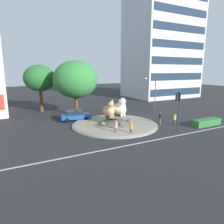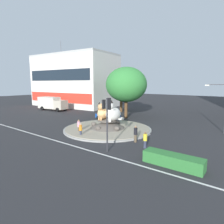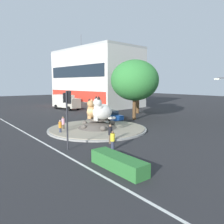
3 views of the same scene
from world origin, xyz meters
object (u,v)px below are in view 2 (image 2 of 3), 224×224
Objects in this scene: shophouse_block at (75,81)px; broadleaf_tree_behind_island at (126,85)px; sedan_on_far_lane at (107,115)px; pedestrian_black_shirt at (136,134)px; cat_statue_calico at (103,113)px; delivery_box_truck at (52,103)px; second_tree_near_tower at (121,84)px; traffic_light_mast at (107,113)px; pedestrian_yellow_shirt at (145,140)px; cat_statue_white at (113,113)px; pedestrian_pink_shirt at (79,126)px; pedestrian_orange_shirt at (81,130)px; streetlight_arm at (223,104)px.

shophouse_block is 22.79m from broadleaf_tree_behind_island.
pedestrian_black_shirt is at bearing -29.21° from sedan_on_far_lane.
delivery_box_truck is (-20.36, 6.40, -0.54)m from cat_statue_calico.
second_tree_near_tower is at bearing 119.31° from sedan_on_far_lane.
traffic_light_mast reaches higher than pedestrian_yellow_shirt.
broadleaf_tree_behind_island reaches higher than traffic_light_mast.
cat_statue_white reaches higher than pedestrian_yellow_shirt.
cat_statue_calico is 21.35m from delivery_box_truck.
delivery_box_truck is at bearing -176.43° from sedan_on_far_lane.
sedan_on_far_lane is (-2.26, 8.54, -0.08)m from pedestrian_pink_shirt.
cat_statue_calico is 1.61× the size of pedestrian_orange_shirt.
pedestrian_orange_shirt is (23.83, -20.72, -5.91)m from shophouse_block.
pedestrian_black_shirt is at bearing 173.12° from pedestrian_yellow_shirt.
delivery_box_truck reaches higher than pedestrian_pink_shirt.
second_tree_near_tower is at bearing 131.34° from broadleaf_tree_behind_island.
streetlight_arm is at bearing -57.09° from pedestrian_pink_shirt.
pedestrian_yellow_shirt is at bearing 125.79° from pedestrian_black_shirt.
cat_statue_white is 13.63m from streetlight_arm.
shophouse_block is 5.09× the size of sedan_on_far_lane.
streetlight_arm is 3.84× the size of pedestrian_orange_shirt.
pedestrian_orange_shirt is at bearing -3.30° from pedestrian_black_shirt.
broadleaf_tree_behind_island is at bearing -24.41° from shophouse_block.
second_tree_near_tower is 4.72× the size of pedestrian_black_shirt.
sedan_on_far_lane is 0.60× the size of delivery_box_truck.
streetlight_arm reaches higher than cat_statue_calico.
sedan_on_far_lane is (-4.86, 5.00, -1.50)m from cat_statue_white.
pedestrian_yellow_shirt is 1.97m from pedestrian_black_shirt.
traffic_light_mast is 16.97m from broadleaf_tree_behind_island.
traffic_light_mast is 14.79m from sedan_on_far_lane.
cat_statue_calico is 8.83m from traffic_light_mast.
delivery_box_truck is (-33.56, -0.75, -2.04)m from streetlight_arm.
broadleaf_tree_behind_island reaches higher than second_tree_near_tower.
shophouse_block is at bearing -120.16° from cat_statue_white.
pedestrian_black_shirt reaches higher than pedestrian_yellow_shirt.
pedestrian_orange_shirt is (1.42, -1.03, -0.05)m from pedestrian_pink_shirt.
second_tree_near_tower is (-6.59, 13.94, 3.81)m from cat_statue_calico.
broadleaf_tree_behind_island is 6.34m from sedan_on_far_lane.
pedestrian_orange_shirt is at bearing -147.23° from pedestrian_yellow_shirt.
cat_statue_white is 5.67m from pedestrian_black_shirt.
sedan_on_far_lane is (3.44, -8.99, -5.16)m from second_tree_near_tower.
traffic_light_mast is 4.72m from pedestrian_black_shirt.
sedan_on_far_lane is at bearing -133.12° from cat_statue_white.
pedestrian_orange_shirt is 0.36× the size of sedan_on_far_lane.
pedestrian_orange_shirt is (-12.68, -11.77, -2.82)m from streetlight_arm.
traffic_light_mast is 1.09× the size of sedan_on_far_lane.
cat_statue_white is 4.62m from pedestrian_pink_shirt.
cat_statue_white is 0.34× the size of second_tree_near_tower.
pedestrian_yellow_shirt is (-4.94, -10.76, -2.83)m from streetlight_arm.
streetlight_arm is 12.06m from pedestrian_black_shirt.
pedestrian_pink_shirt reaches higher than pedestrian_orange_shirt.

